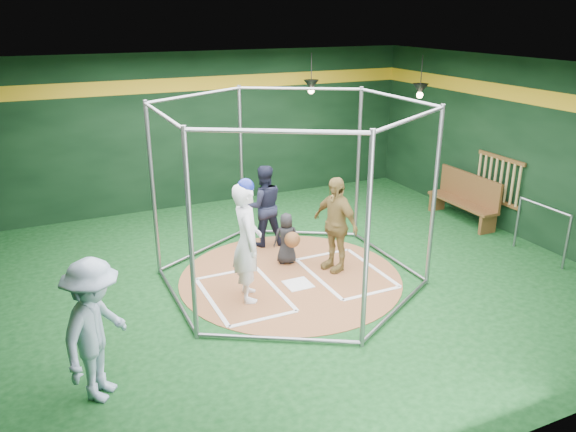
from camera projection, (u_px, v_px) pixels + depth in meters
name	position (u px, v px, depth m)	size (l,w,h in m)	color
room_shell	(290.00, 180.00, 9.05)	(10.10, 9.10, 3.53)	#0C3512
clay_disc	(290.00, 277.00, 9.64)	(3.80, 3.80, 0.01)	#955B36
home_plate	(298.00, 284.00, 9.38)	(0.43, 0.43, 0.01)	white
batter_box_left	(244.00, 294.00, 9.05)	(1.17, 1.77, 0.01)	white
batter_box_right	(346.00, 273.00, 9.80)	(1.17, 1.77, 0.01)	white
batting_cage	(291.00, 195.00, 9.13)	(4.05, 4.67, 3.00)	gray
bat_rack	(498.00, 179.00, 11.57)	(0.07, 1.25, 0.98)	brown
pendant_lamp_near	(311.00, 85.00, 12.64)	(0.34, 0.34, 0.90)	black
pendant_lamp_far	(420.00, 89.00, 11.99)	(0.34, 0.34, 0.90)	black
batter_figure	(247.00, 241.00, 8.64)	(0.59, 0.78, 1.97)	white
visitor_leopard	(335.00, 224.00, 9.69)	(0.99, 0.41, 1.69)	#AF924B
catcher_figure	(287.00, 239.00, 10.02)	(0.52, 0.59, 0.94)	black
umpire	(264.00, 206.00, 10.74)	(0.77, 0.60, 1.59)	black
bystander_blue	(96.00, 330.00, 6.41)	(1.14, 0.65, 1.76)	#9AB1CC
dugout_bench	(465.00, 197.00, 12.11)	(0.42, 1.80, 1.05)	brown
steel_railing	(543.00, 223.00, 10.23)	(0.05, 1.18, 1.02)	gray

